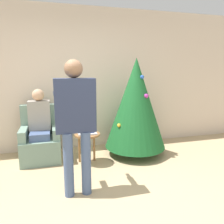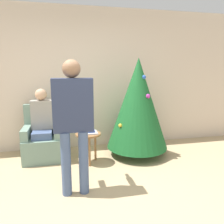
{
  "view_description": "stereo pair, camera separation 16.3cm",
  "coord_description": "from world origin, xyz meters",
  "px_view_note": "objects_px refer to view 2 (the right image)",
  "views": [
    {
      "loc": [
        -0.42,
        -2.05,
        1.54
      ],
      "look_at": [
        0.42,
        1.01,
        0.92
      ],
      "focal_mm": 35.0,
      "sensor_mm": 36.0,
      "label": 1
    },
    {
      "loc": [
        -0.26,
        -2.09,
        1.54
      ],
      "look_at": [
        0.42,
        1.01,
        0.92
      ],
      "focal_mm": 35.0,
      "sensor_mm": 36.0,
      "label": 2
    }
  ],
  "objects_px": {
    "person_seated": "(42,122)",
    "side_stool": "(88,138)",
    "person_standing": "(73,115)",
    "armchair": "(43,140)",
    "christmas_tree": "(138,104)"
  },
  "relations": [
    {
      "from": "christmas_tree",
      "to": "person_seated",
      "type": "bearing_deg",
      "value": 173.62
    },
    {
      "from": "armchair",
      "to": "person_seated",
      "type": "distance_m",
      "value": 0.34
    },
    {
      "from": "armchair",
      "to": "person_seated",
      "type": "relative_size",
      "value": 0.77
    },
    {
      "from": "person_seated",
      "to": "side_stool",
      "type": "height_order",
      "value": "person_seated"
    },
    {
      "from": "person_standing",
      "to": "person_seated",
      "type": "bearing_deg",
      "value": 111.84
    },
    {
      "from": "christmas_tree",
      "to": "person_seated",
      "type": "distance_m",
      "value": 1.7
    },
    {
      "from": "armchair",
      "to": "person_standing",
      "type": "bearing_deg",
      "value": -68.59
    },
    {
      "from": "person_seated",
      "to": "side_stool",
      "type": "relative_size",
      "value": 2.39
    },
    {
      "from": "armchair",
      "to": "side_stool",
      "type": "relative_size",
      "value": 1.84
    },
    {
      "from": "christmas_tree",
      "to": "armchair",
      "type": "height_order",
      "value": "christmas_tree"
    },
    {
      "from": "armchair",
      "to": "person_standing",
      "type": "relative_size",
      "value": 0.56
    },
    {
      "from": "person_seated",
      "to": "person_standing",
      "type": "bearing_deg",
      "value": -68.16
    },
    {
      "from": "person_standing",
      "to": "armchair",
      "type": "bearing_deg",
      "value": 111.41
    },
    {
      "from": "person_standing",
      "to": "christmas_tree",
      "type": "bearing_deg",
      "value": 40.98
    },
    {
      "from": "person_seated",
      "to": "person_standing",
      "type": "relative_size",
      "value": 0.74
    }
  ]
}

